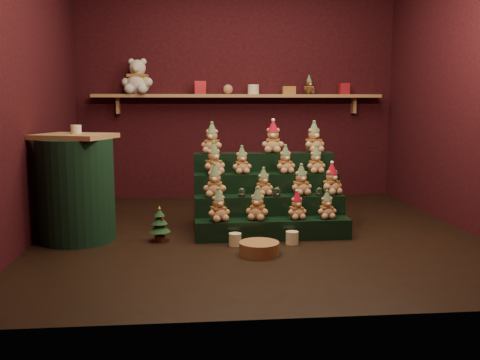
{
  "coord_description": "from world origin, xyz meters",
  "views": [
    {
      "loc": [
        -0.62,
        -4.87,
        1.23
      ],
      "look_at": [
        -0.14,
        0.25,
        0.47
      ],
      "focal_mm": 40.0,
      "sensor_mm": 36.0,
      "label": 1
    }
  ],
  "objects": [
    {
      "name": "left_wall",
      "position": [
        -2.05,
        0.0,
        1.4
      ],
      "size": [
        0.1,
        4.0,
        2.8
      ],
      "primitive_type": "cube",
      "color": "black",
      "rests_on": "ground"
    },
    {
      "name": "riser_tier_midback",
      "position": [
        0.12,
        0.23,
        0.27
      ],
      "size": [
        1.4,
        0.22,
        0.54
      ],
      "primitive_type": "cube",
      "color": "black",
      "rests_on": "ground"
    },
    {
      "name": "riser_tier_midfront",
      "position": [
        0.12,
        0.01,
        0.18
      ],
      "size": [
        1.4,
        0.22,
        0.36
      ],
      "primitive_type": "cube",
      "color": "black",
      "rests_on": "ground"
    },
    {
      "name": "teddy_9",
      "position": [
        -0.12,
        0.23,
        0.67
      ],
      "size": [
        0.2,
        0.18,
        0.26
      ],
      "primitive_type": null,
      "rotation": [
        0.0,
        0.0,
        0.1
      ],
      "color": "tan",
      "rests_on": "riser_tier_midback"
    },
    {
      "name": "teddy_12",
      "position": [
        -0.4,
        0.45,
        0.87
      ],
      "size": [
        0.27,
        0.25,
        0.3
      ],
      "primitive_type": null,
      "rotation": [
        0.0,
        0.0,
        -0.36
      ],
      "color": "tan",
      "rests_on": "riser_tier_back"
    },
    {
      "name": "teddy_0",
      "position": [
        -0.38,
        -0.23,
        0.32
      ],
      "size": [
        0.25,
        0.24,
        0.28
      ],
      "primitive_type": null,
      "rotation": [
        0.0,
        0.0,
        0.36
      ],
      "color": "tan",
      "rests_on": "riser_tier_front"
    },
    {
      "name": "side_table",
      "position": [
        -1.63,
        -0.09,
        0.47
      ],
      "size": [
        0.76,
        0.7,
        0.95
      ],
      "rotation": [
        0.0,
        0.0,
        -0.35
      ],
      "color": "#A77F53",
      "rests_on": "ground"
    },
    {
      "name": "teddy_2",
      "position": [
        0.33,
        -0.21,
        0.3
      ],
      "size": [
        0.21,
        0.2,
        0.25
      ],
      "primitive_type": null,
      "rotation": [
        0.0,
        0.0,
        0.24
      ],
      "color": "tan",
      "rests_on": "riser_tier_front"
    },
    {
      "name": "gift_tin_red_b",
      "position": [
        1.34,
        1.85,
        1.39
      ],
      "size": [
        0.12,
        0.12,
        0.14
      ],
      "primitive_type": "cube",
      "color": "#B01B29",
      "rests_on": "back_shelf"
    },
    {
      "name": "snow_globe_a",
      "position": [
        -0.15,
        -0.05,
        0.4
      ],
      "size": [
        0.06,
        0.06,
        0.09
      ],
      "color": "black",
      "rests_on": "riser_tier_midfront"
    },
    {
      "name": "mug_right",
      "position": [
        0.26,
        -0.4,
        0.06
      ],
      "size": [
        0.11,
        0.11,
        0.11
      ],
      "primitive_type": "cylinder",
      "color": "beige",
      "rests_on": "ground"
    },
    {
      "name": "teddy_5",
      "position": [
        0.06,
        0.02,
        0.49
      ],
      "size": [
        0.22,
        0.21,
        0.25
      ],
      "primitive_type": null,
      "rotation": [
        0.0,
        0.0,
        0.32
      ],
      "color": "tan",
      "rests_on": "riser_tier_midfront"
    },
    {
      "name": "scarf_gift_box",
      "position": [
        0.63,
        1.85,
        1.37
      ],
      "size": [
        0.16,
        0.1,
        0.1
      ],
      "primitive_type": "cube",
      "color": "#DB571F",
      "rests_on": "back_shelf"
    },
    {
      "name": "back_shelf",
      "position": [
        0.0,
        1.87,
        1.29
      ],
      "size": [
        3.6,
        0.26,
        0.24
      ],
      "color": "#A77F53",
      "rests_on": "ground"
    },
    {
      "name": "mini_christmas_tree",
      "position": [
        -0.9,
        -0.2,
        0.16
      ],
      "size": [
        0.19,
        0.19,
        0.32
      ],
      "rotation": [
        0.0,
        0.0,
        -0.17
      ],
      "color": "#4D2F1B",
      "rests_on": "ground"
    },
    {
      "name": "white_bear",
      "position": [
        -1.24,
        1.84,
        1.59
      ],
      "size": [
        0.44,
        0.41,
        0.54
      ],
      "primitive_type": null,
      "rotation": [
        0.0,
        0.0,
        -0.18
      ],
      "color": "silver",
      "rests_on": "back_shelf"
    },
    {
      "name": "teddy_3",
      "position": [
        0.61,
        -0.21,
        0.3
      ],
      "size": [
        0.19,
        0.18,
        0.25
      ],
      "primitive_type": null,
      "rotation": [
        0.0,
        0.0,
        0.11
      ],
      "color": "tan",
      "rests_on": "riser_tier_front"
    },
    {
      "name": "snow_globe_b",
      "position": [
        0.18,
        -0.05,
        0.41
      ],
      "size": [
        0.07,
        0.07,
        0.09
      ],
      "color": "black",
      "rests_on": "riser_tier_midfront"
    },
    {
      "name": "gift_tin_cream",
      "position": [
        0.18,
        1.85,
        1.38
      ],
      "size": [
        0.14,
        0.14,
        0.12
      ],
      "primitive_type": "cylinder",
      "color": "beige",
      "rests_on": "back_shelf"
    },
    {
      "name": "brown_bear",
      "position": [
        0.88,
        1.84,
        1.43
      ],
      "size": [
        0.2,
        0.19,
        0.23
      ],
      "primitive_type": null,
      "rotation": [
        0.0,
        0.0,
        0.36
      ],
      "color": "#472617",
      "rests_on": "back_shelf"
    },
    {
      "name": "wicker_basket",
      "position": [
        -0.07,
        -0.69,
        0.05
      ],
      "size": [
        0.33,
        0.33,
        0.1
      ],
      "primitive_type": "cylinder",
      "rotation": [
        0.0,
        0.0,
        -0.01
      ],
      "color": "olive",
      "rests_on": "ground"
    },
    {
      "name": "gift_tin_red_a",
      "position": [
        -0.48,
        1.85,
        1.4
      ],
      "size": [
        0.14,
        0.14,
        0.16
      ],
      "primitive_type": "cube",
      "color": "#B01B29",
      "rests_on": "back_shelf"
    },
    {
      "name": "right_wall",
      "position": [
        2.05,
        0.0,
        1.4
      ],
      "size": [
        0.1,
        4.0,
        2.8
      ],
      "primitive_type": "cube",
      "color": "black",
      "rests_on": "ground"
    },
    {
      "name": "table_ornament",
      "position": [
        -1.63,
        0.01,
        0.99
      ],
      "size": [
        0.09,
        0.09,
        0.07
      ],
      "primitive_type": "cylinder",
      "color": "beige",
      "rests_on": "side_table"
    },
    {
      "name": "teddy_11",
      "position": [
        0.6,
        0.21,
        0.67
      ],
      "size": [
        0.21,
        0.19,
        0.26
      ],
      "primitive_type": null,
      "rotation": [
        0.0,
        0.0,
        0.15
      ],
      "color": "tan",
      "rests_on": "riser_tier_midback"
    },
    {
      "name": "teddy_14",
      "position": [
        0.63,
        0.43,
        0.87
      ],
      "size": [
        0.27,
        0.26,
        0.3
      ],
      "primitive_type": null,
      "rotation": [
        0.0,
        0.0,
        0.38
      ],
      "color": "tan",
      "rests_on": "riser_tier_back"
    },
    {
      "name": "riser_tier_back",
      "position": [
        0.12,
        0.45,
        0.36
      ],
      "size": [
        1.4,
        0.22,
        0.72
      ],
      "primitive_type": "cube",
      "color": "black",
      "rests_on": "ground"
    },
    {
      "name": "mug_left",
      "position": [
        -0.24,
        -0.41,
        0.05
      ],
      "size": [
        0.11,
        0.11,
        0.11
      ],
      "primitive_type": "cylinder",
      "color": "beige",
      "rests_on": "ground"
    },
    {
      "name": "snow_globe_c",
      "position": [
        0.58,
        -0.05,
        0.4
      ],
      "size": [
        0.06,
        0.06,
        0.08
      ],
      "color": "black",
      "rests_on": "riser_tier_midfront"
    },
    {
      "name": "back_wall",
      "position": [
        0.0,
        2.05,
        1.4
      ],
      "size": [
        4.0,
        0.1,
        2.8
      ],
      "primitive_type": "cube",
      "color": "black",
      "rests_on": "ground"
    },
    {
      "name": "teddy_13",
      "position": [
        0.21,
        0.44,
        0.88
      ],
      "size": [
        0.26,
        0.24,
        0.31
      ],
      "primitive_type": null,
      "rotation": [
        0.0,
        0.0,
        -0.2
      ],
      "color": "tan",
      "rests_on": "riser_tier_back"
    },
    {
      "name": "ground",
      "position": [
        0.0,
        0.0,
        0.0
      ],
      "size": [
        4.0,
        4.0,
        0.0
      ],
      "primitive_type": "plane",
      "color": "black",
      "rests_on": "ground"
    },
    {
      "name": "teddy_7",
      "position": [
        0.71,
        0.02,
        0.5
      ],
      "size": [
        0.27,
        0.26,
        0.29
      ],
      "primitive_type": null,
      "rotation": [
        0.0,
        0.0,
        0.48
      ],
      "color": "tan",
      "rests_on": "riser_tier_midfront"
    },
    {
      "name": "teddy_4",
      "position": [
        -0.39,
        -0.01,
        0.51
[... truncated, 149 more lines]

